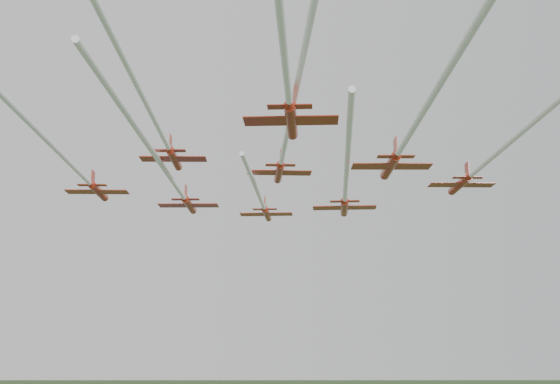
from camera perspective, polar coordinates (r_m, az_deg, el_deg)
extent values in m
cylinder|color=#AE2615|center=(121.30, -1.09, -1.78)|extent=(3.37, 8.62, 1.12)
cone|color=#AE2615|center=(126.42, -0.90, -2.24)|extent=(1.56, 2.06, 1.12)
cone|color=#AE2615|center=(116.48, -1.28, -1.32)|extent=(1.30, 1.44, 1.02)
ellipsoid|color=black|center=(123.36, -1.02, -1.78)|extent=(0.67, 1.04, 0.33)
cube|color=#AE2615|center=(120.45, -1.12, -1.83)|extent=(9.32, 4.92, 0.10)
cube|color=#AE2615|center=(117.43, -1.24, -1.41)|extent=(4.24, 2.25, 0.08)
cube|color=#AE2615|center=(117.85, -1.23, -0.90)|extent=(0.58, 1.79, 2.03)
cylinder|color=silver|center=(100.10, -2.06, 0.59)|extent=(9.23, 31.54, 0.61)
cylinder|color=#AE2615|center=(108.76, -7.38, -1.05)|extent=(3.05, 8.81, 1.14)
cone|color=#AE2615|center=(113.92, -7.01, -1.60)|extent=(1.52, 2.06, 1.14)
cone|color=#AE2615|center=(103.92, -7.77, -0.48)|extent=(1.28, 1.44, 1.03)
ellipsoid|color=black|center=(110.85, -7.23, -1.06)|extent=(0.64, 1.05, 0.33)
cube|color=#AE2615|center=(107.91, -7.45, -1.09)|extent=(9.46, 4.63, 0.10)
cube|color=#AE2615|center=(104.87, -7.69, -0.60)|extent=(4.30, 2.12, 0.08)
cube|color=#AE2615|center=(105.31, -7.65, -0.02)|extent=(0.51, 1.84, 2.07)
cylinder|color=silver|center=(78.03, -10.68, 3.77)|extent=(12.37, 51.94, 0.62)
cylinder|color=#AE2615|center=(107.54, 5.25, -1.24)|extent=(3.74, 9.17, 1.19)
cone|color=#AE2615|center=(113.01, 5.21, -1.81)|extent=(1.69, 2.21, 1.19)
cone|color=#AE2615|center=(102.40, 5.29, -0.64)|extent=(1.41, 1.55, 1.08)
ellipsoid|color=black|center=(109.74, 5.23, -1.24)|extent=(0.73, 1.12, 0.35)
cube|color=#AE2615|center=(106.63, 5.26, -1.28)|extent=(9.94, 5.39, 0.11)
cube|color=#AE2615|center=(103.40, 5.28, -0.76)|extent=(4.52, 2.47, 0.09)
cube|color=#AE2615|center=(103.87, 5.27, -0.15)|extent=(0.65, 1.90, 2.17)
cylinder|color=silver|center=(80.60, 5.51, 2.70)|extent=(12.92, 42.10, 0.65)
cylinder|color=#AE2615|center=(99.91, -14.53, 0.04)|extent=(2.50, 8.21, 1.05)
cone|color=#AE2615|center=(104.61, -13.95, -0.56)|extent=(1.35, 1.89, 1.05)
cone|color=#AE2615|center=(95.50, -15.14, 0.67)|extent=(1.15, 1.30, 0.96)
ellipsoid|color=black|center=(101.81, -14.29, 0.01)|extent=(0.56, 0.97, 0.31)
cube|color=#AE2615|center=(99.12, -14.64, 0.01)|extent=(8.75, 3.97, 0.10)
cube|color=#AE2615|center=(96.36, -15.02, 0.54)|extent=(3.98, 1.82, 0.08)
cube|color=#AE2615|center=(96.78, -14.95, 1.12)|extent=(0.40, 1.72, 1.92)
cylinder|color=silver|center=(75.78, -18.79, 4.39)|extent=(7.98, 40.74, 0.58)
cylinder|color=#AE2615|center=(96.44, -0.08, 1.60)|extent=(2.38, 8.47, 1.09)
cone|color=#AE2615|center=(101.38, -0.23, 0.88)|extent=(1.35, 1.93, 1.09)
cone|color=#AE2615|center=(91.81, 0.07, 2.35)|extent=(1.16, 1.33, 0.99)
ellipsoid|color=black|center=(98.45, -0.14, 1.54)|extent=(0.56, 0.99, 0.32)
cube|color=#AE2615|center=(95.62, -0.06, 1.58)|extent=(9.00, 3.90, 0.10)
cube|color=#AE2615|center=(92.72, 0.04, 2.20)|extent=(4.09, 1.79, 0.08)
cube|color=#AE2615|center=(93.20, 0.04, 2.81)|extent=(0.37, 1.77, 1.98)
cylinder|color=silver|center=(65.53, 1.40, 8.69)|extent=(9.04, 53.74, 0.59)
cylinder|color=#AE2615|center=(98.05, 14.41, 0.60)|extent=(2.62, 8.46, 1.09)
cone|color=#AE2615|center=(102.83, 13.66, -0.06)|extent=(1.40, 1.95, 1.09)
cone|color=#AE2615|center=(93.58, 15.19, 1.28)|extent=(1.19, 1.35, 0.99)
ellipsoid|color=black|center=(99.99, 14.10, 0.56)|extent=(0.58, 1.00, 0.32)
cube|color=#AE2615|center=(97.26, 14.54, 0.57)|extent=(9.02, 4.13, 0.10)
cube|color=#AE2615|center=(94.46, 15.03, 1.14)|extent=(4.11, 1.90, 0.08)
cube|color=#AE2615|center=(94.90, 14.96, 1.75)|extent=(0.43, 1.77, 1.98)
cylinder|color=silver|center=(74.57, 19.66, 5.16)|extent=(8.10, 40.07, 0.59)
cylinder|color=#AE2615|center=(85.41, -8.59, 2.69)|extent=(2.46, 7.65, 0.98)
cone|color=#AE2615|center=(89.81, -8.19, 1.90)|extent=(1.28, 1.77, 0.98)
cone|color=#AE2615|center=(81.28, -9.00, 3.51)|extent=(1.09, 1.23, 0.89)
ellipsoid|color=black|center=(87.21, -8.42, 2.60)|extent=(0.53, 0.91, 0.29)
cube|color=#AE2615|center=(84.66, -8.66, 2.67)|extent=(8.17, 3.82, 0.09)
cube|color=#AE2615|center=(82.09, -8.91, 3.34)|extent=(3.72, 1.75, 0.07)
cube|color=#AE2615|center=(82.53, -8.87, 3.96)|extent=(0.40, 1.60, 1.79)
cylinder|color=silver|center=(63.06, -11.53, 8.47)|extent=(7.99, 37.38, 0.54)
cylinder|color=#AE2615|center=(82.33, 8.94, 2.10)|extent=(2.90, 8.81, 1.13)
cone|color=#AE2615|center=(87.41, 8.40, 1.20)|extent=(1.49, 2.05, 1.13)
cone|color=#AE2615|center=(77.57, 9.51, 3.05)|extent=(1.26, 1.42, 1.03)
ellipsoid|color=black|center=(84.40, 8.72, 2.01)|extent=(0.62, 1.05, 0.33)
cube|color=#AE2615|center=(81.48, 9.04, 2.07)|extent=(9.43, 4.48, 0.10)
cube|color=#AE2615|center=(78.50, 9.40, 2.86)|extent=(4.29, 2.06, 0.08)
cube|color=#AE2615|center=(79.01, 9.34, 3.61)|extent=(0.48, 1.84, 2.06)
cylinder|color=silver|center=(59.46, 12.62, 8.15)|extent=(8.33, 37.08, 0.62)
cylinder|color=#AE2615|center=(68.32, 0.91, 5.80)|extent=(3.33, 8.77, 1.13)
cone|color=#AE2615|center=(73.37, 1.05, 4.47)|extent=(1.57, 2.08, 1.13)
cone|color=#AE2615|center=(63.61, 0.77, 7.24)|extent=(1.31, 1.46, 1.03)
ellipsoid|color=black|center=(70.41, 0.97, 5.58)|extent=(0.67, 1.06, 0.33)
cube|color=#AE2615|center=(67.46, 0.89, 5.82)|extent=(9.46, 4.90, 0.10)
cube|color=#AE2615|center=(64.53, 0.80, 6.94)|extent=(4.31, 2.25, 0.08)
cube|color=#AE2615|center=(65.11, 0.80, 7.82)|extent=(0.57, 1.82, 2.06)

